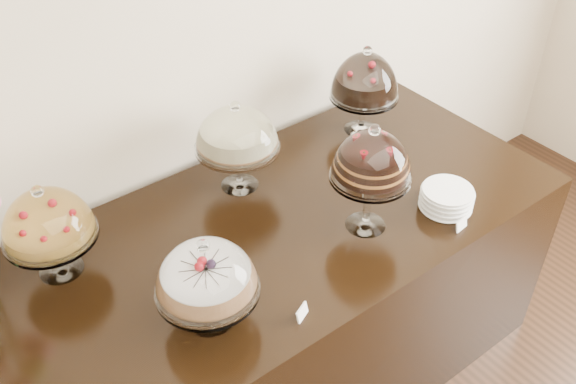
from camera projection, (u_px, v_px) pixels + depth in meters
wall_back at (188, 20)px, 2.33m from camera, size 5.00×0.04×3.00m
display_counter at (281, 305)px, 2.64m from camera, size 2.20×1.00×0.90m
cake_stand_sugar_sponge at (206, 274)px, 1.89m from camera, size 0.32×0.32×0.33m
cake_stand_choco_layer at (372, 161)px, 2.17m from camera, size 0.29×0.29×0.43m
cake_stand_cheesecake at (237, 133)px, 2.39m from camera, size 0.33×0.33×0.38m
cake_stand_dark_choco at (365, 80)px, 2.70m from camera, size 0.30×0.30×0.40m
cake_stand_fruit_tart at (46, 220)px, 2.04m from camera, size 0.30×0.30×0.36m
plate_stack at (447, 198)px, 2.41m from camera, size 0.20×0.20×0.08m
price_card_left at (302, 312)px, 2.00m from camera, size 0.06×0.04×0.04m
price_card_right at (461, 224)px, 2.32m from camera, size 0.06×0.02×0.04m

